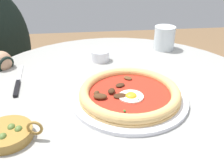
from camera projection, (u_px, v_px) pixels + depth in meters
dining_table at (118, 130)px, 0.78m from camera, size 0.89×0.89×0.75m
pizza_on_plate at (129, 94)px, 0.65m from camera, size 0.30×0.30×0.04m
water_glass at (164, 39)px, 0.96m from camera, size 0.08×0.08×0.09m
steak_knife at (18, 84)px, 0.72m from camera, size 0.21×0.03×0.01m
ramekin_capers at (100, 55)px, 0.87m from camera, size 0.06×0.06×0.03m
olive_pan at (8, 134)px, 0.52m from camera, size 0.10×0.13×0.05m
diner_person at (2, 88)px, 1.20m from camera, size 0.57×0.44×1.15m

